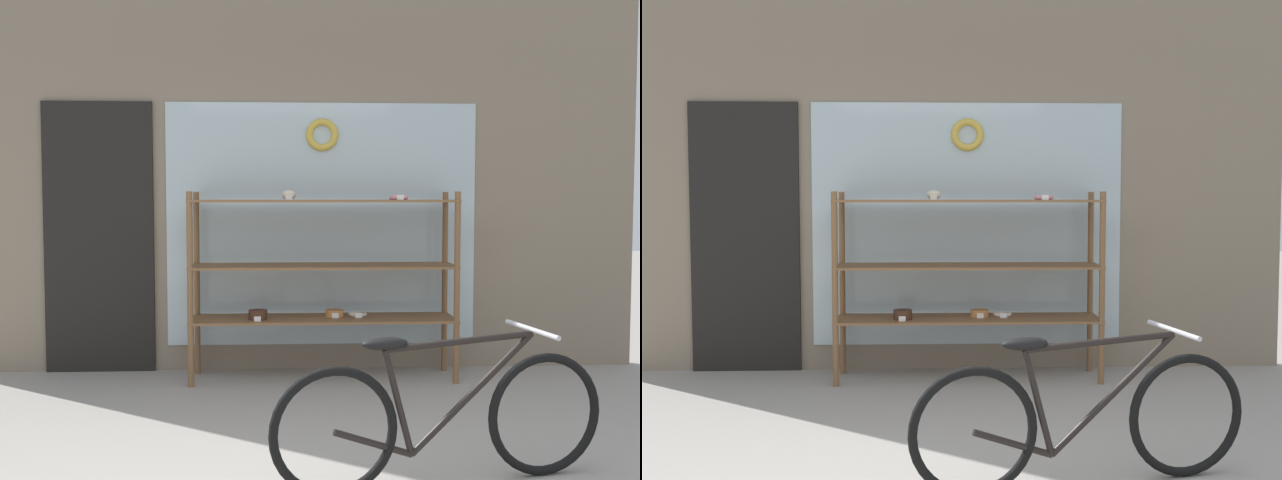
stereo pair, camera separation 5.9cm
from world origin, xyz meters
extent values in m
cube|color=gray|center=(0.00, 2.87, 2.00)|extent=(5.43, 0.08, 3.99)
cube|color=silver|center=(0.20, 2.82, 1.15)|extent=(2.43, 0.02, 1.90)
cube|color=black|center=(-1.53, 2.82, 1.05)|extent=(0.84, 0.03, 2.10)
torus|color=gold|center=(0.20, 2.81, 1.85)|extent=(0.26, 0.06, 0.26)
cylinder|color=brown|center=(-0.77, 2.31, 0.70)|extent=(0.04, 0.04, 1.40)
cylinder|color=brown|center=(1.16, 2.31, 0.70)|extent=(0.04, 0.04, 1.40)
cylinder|color=brown|center=(-0.77, 2.71, 0.70)|extent=(0.04, 0.04, 1.40)
cylinder|color=brown|center=(1.16, 2.71, 0.70)|extent=(0.04, 0.04, 1.40)
cube|color=brown|center=(0.19, 2.51, 0.45)|extent=(1.97, 0.44, 0.02)
cube|color=brown|center=(0.19, 2.51, 0.85)|extent=(1.97, 0.44, 0.02)
cube|color=brown|center=(0.19, 2.51, 1.34)|extent=(1.97, 0.44, 0.02)
cylinder|color=#C67F42|center=(0.28, 2.56, 0.49)|extent=(0.14, 0.14, 0.05)
cube|color=white|center=(0.28, 2.48, 0.48)|extent=(0.05, 0.00, 0.04)
ellipsoid|color=beige|center=(-0.06, 2.45, 1.38)|extent=(0.10, 0.09, 0.07)
cube|color=white|center=(-0.06, 2.39, 1.36)|extent=(0.05, 0.00, 0.04)
torus|color=beige|center=(0.46, 2.56, 0.48)|extent=(0.14, 0.14, 0.03)
cube|color=white|center=(0.46, 2.48, 0.48)|extent=(0.05, 0.00, 0.04)
cylinder|color=#422619|center=(-0.29, 2.44, 0.50)|extent=(0.14, 0.14, 0.07)
cube|color=white|center=(-0.29, 2.36, 0.48)|extent=(0.05, 0.00, 0.04)
torus|color=pink|center=(0.74, 2.41, 1.36)|extent=(0.14, 0.14, 0.03)
cube|color=white|center=(0.74, 2.34, 1.36)|extent=(0.05, 0.00, 0.04)
torus|color=black|center=(0.12, 0.37, 0.30)|extent=(0.60, 0.17, 0.60)
torus|color=black|center=(1.17, 0.58, 0.30)|extent=(0.60, 0.17, 0.60)
cylinder|color=black|center=(0.79, 0.51, 0.44)|extent=(0.63, 0.16, 0.56)
cylinder|color=black|center=(0.73, 0.49, 0.68)|extent=(0.74, 0.18, 0.07)
cylinder|color=black|center=(0.42, 0.43, 0.42)|extent=(0.17, 0.06, 0.51)
cylinder|color=black|center=(0.31, 0.41, 0.23)|extent=(0.38, 0.11, 0.17)
ellipsoid|color=black|center=(0.36, 0.42, 0.69)|extent=(0.23, 0.13, 0.06)
cylinder|color=#B2B2B7|center=(1.09, 0.57, 0.72)|extent=(0.12, 0.46, 0.02)
camera|label=1|loc=(-0.10, -2.78, 1.36)|focal=40.00mm
camera|label=2|loc=(-0.04, -2.78, 1.36)|focal=40.00mm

